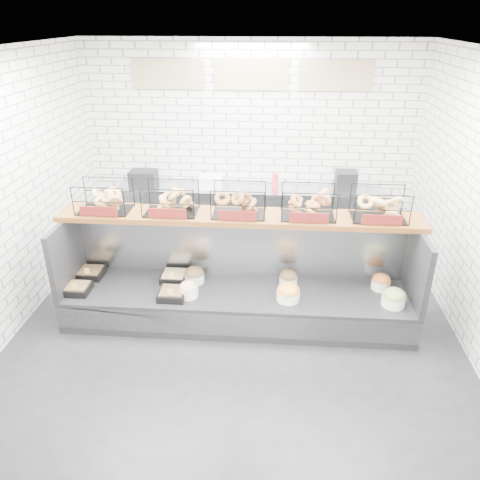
{
  "coord_description": "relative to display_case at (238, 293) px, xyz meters",
  "views": [
    {
      "loc": [
        0.39,
        -4.31,
        3.29
      ],
      "look_at": [
        0.02,
        0.45,
        0.97
      ],
      "focal_mm": 35.0,
      "sensor_mm": 36.0,
      "label": 1
    }
  ],
  "objects": [
    {
      "name": "display_case",
      "position": [
        0.0,
        0.0,
        0.0
      ],
      "size": [
        4.0,
        0.9,
        1.2
      ],
      "color": "black",
      "rests_on": "ground"
    },
    {
      "name": "room_shell",
      "position": [
        -0.0,
        0.26,
        1.73
      ],
      "size": [
        5.02,
        5.51,
        3.01
      ],
      "color": "white",
      "rests_on": "ground"
    },
    {
      "name": "ground",
      "position": [
        -0.0,
        -0.35,
        -0.32
      ],
      "size": [
        5.5,
        5.5,
        0.0
      ],
      "primitive_type": "plane",
      "color": "black",
      "rests_on": "ground"
    },
    {
      "name": "prep_counter",
      "position": [
        -0.01,
        2.08,
        0.15
      ],
      "size": [
        4.0,
        0.6,
        1.2
      ],
      "color": "#93969B",
      "rests_on": "ground"
    },
    {
      "name": "bagel_shelf",
      "position": [
        -0.01,
        0.17,
        1.06
      ],
      "size": [
        4.1,
        0.5,
        0.4
      ],
      "color": "#532D11",
      "rests_on": "display_case"
    }
  ]
}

